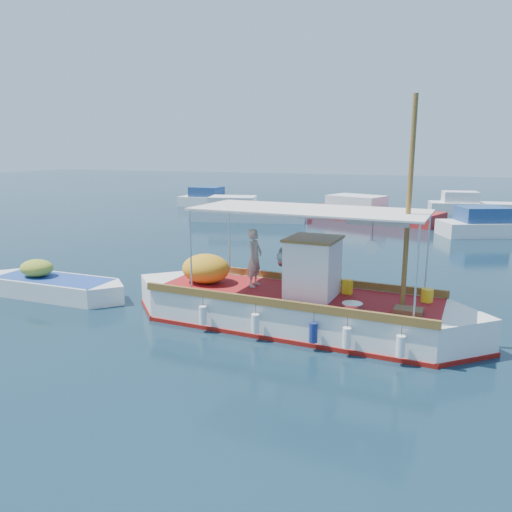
% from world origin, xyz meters
% --- Properties ---
extents(ground, '(160.00, 160.00, 0.00)m').
position_xyz_m(ground, '(0.00, 0.00, 0.00)').
color(ground, black).
rests_on(ground, ground).
extents(fishing_caique, '(10.04, 3.19, 6.13)m').
position_xyz_m(fishing_caique, '(0.43, -0.33, 0.54)').
color(fishing_caique, white).
rests_on(fishing_caique, ground).
extents(dinghy, '(5.44, 1.54, 1.33)m').
position_xyz_m(dinghy, '(-7.66, -0.49, 0.28)').
color(dinghy, white).
rests_on(dinghy, ground).
extents(bg_boat_nw, '(7.80, 4.02, 1.80)m').
position_xyz_m(bg_boat_nw, '(-8.45, 17.85, 0.49)').
color(bg_boat_nw, silver).
rests_on(bg_boat_nw, ground).
extents(bg_boat_n, '(9.20, 5.60, 1.80)m').
position_xyz_m(bg_boat_n, '(-0.78, 20.98, 0.49)').
color(bg_boat_n, maroon).
rests_on(bg_boat_n, ground).
extents(bg_boat_ne, '(6.51, 4.54, 1.80)m').
position_xyz_m(bg_boat_ne, '(6.54, 17.38, 0.49)').
color(bg_boat_ne, silver).
rests_on(bg_boat_ne, ground).
extents(bg_boat_far_w, '(6.20, 2.41, 1.80)m').
position_xyz_m(bg_boat_far_w, '(-14.04, 24.59, 0.49)').
color(bg_boat_far_w, silver).
rests_on(bg_boat_far_w, ground).
extents(bg_boat_far_n, '(6.28, 3.06, 1.80)m').
position_xyz_m(bg_boat_far_n, '(5.53, 27.42, 0.49)').
color(bg_boat_far_n, silver).
rests_on(bg_boat_far_n, ground).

